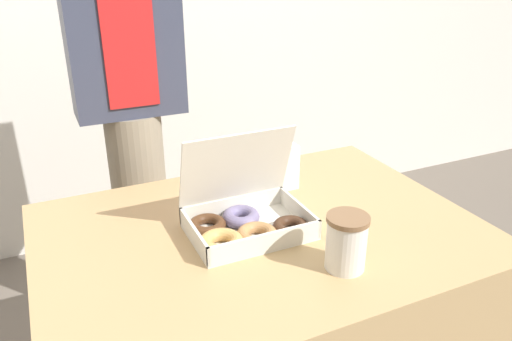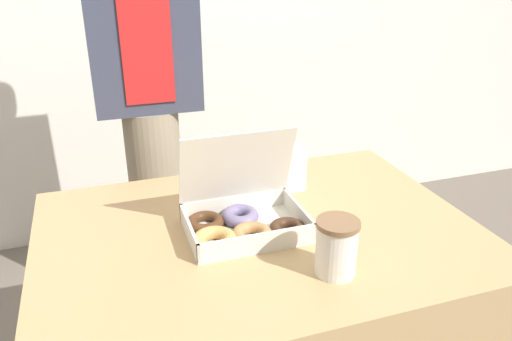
{
  "view_description": "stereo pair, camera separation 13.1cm",
  "coord_description": "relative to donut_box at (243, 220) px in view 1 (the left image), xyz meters",
  "views": [
    {
      "loc": [
        -0.49,
        -1.03,
        1.45
      ],
      "look_at": [
        0.01,
        0.05,
        0.92
      ],
      "focal_mm": 35.0,
      "sensor_mm": 36.0,
      "label": 1
    },
    {
      "loc": [
        -0.37,
        -1.08,
        1.45
      ],
      "look_at": [
        0.01,
        0.05,
        0.92
      ],
      "focal_mm": 35.0,
      "sensor_mm": 36.0,
      "label": 2
    }
  ],
  "objects": [
    {
      "name": "donut_box",
      "position": [
        0.0,
        0.0,
        0.0
      ],
      "size": [
        0.32,
        0.22,
        0.26
      ],
      "color": "silver",
      "rests_on": "table"
    },
    {
      "name": "coffee_cup",
      "position": [
        0.15,
        -0.24,
        0.03
      ],
      "size": [
        0.1,
        0.1,
        0.13
      ],
      "color": "silver",
      "rests_on": "table"
    },
    {
      "name": "person_customer",
      "position": [
        -0.13,
        0.66,
        0.13
      ],
      "size": [
        0.36,
        0.2,
        1.71
      ],
      "color": "gray",
      "rests_on": "ground_plane"
    },
    {
      "name": "table",
      "position": [
        0.05,
        0.0,
        -0.42
      ],
      "size": [
        1.15,
        0.82,
        0.77
      ],
      "color": "tan",
      "rests_on": "ground_plane"
    },
    {
      "name": "napkin_holder",
      "position": [
        0.21,
        0.2,
        0.03
      ],
      "size": [
        0.1,
        0.06,
        0.14
      ],
      "color": "silver",
      "rests_on": "table"
    }
  ]
}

